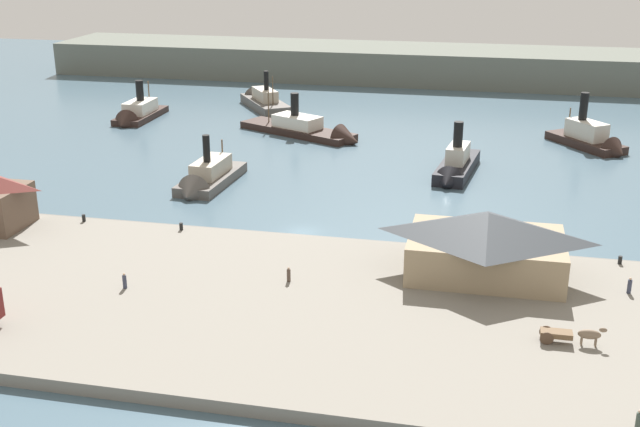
{
  "coord_description": "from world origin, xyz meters",
  "views": [
    {
      "loc": [
        21.97,
        -90.34,
        35.97
      ],
      "look_at": [
        1.9,
        1.86,
        2.0
      ],
      "focal_mm": 44.45,
      "sensor_mm": 36.0,
      "label": 1
    }
  ],
  "objects_px": {
    "ferry_shed_west_terminal": "(486,243)",
    "horse_cart": "(570,334)",
    "pedestrian_near_west_shed": "(289,275)",
    "mooring_post_center_east": "(620,260)",
    "ferry_near_quay": "(593,140)",
    "ferry_approaching_west": "(262,100)",
    "mooring_post_east": "(181,226)",
    "pedestrian_standing_center": "(639,420)",
    "ferry_departing_north": "(455,167)",
    "ferry_moored_east": "(312,131)",
    "mooring_post_center_west": "(84,218)",
    "ferry_mid_harbor": "(206,179)",
    "ferry_approaching_east": "(136,114)",
    "pedestrian_by_tram": "(629,286)",
    "pedestrian_walking_west": "(125,281)"
  },
  "relations": [
    {
      "from": "pedestrian_near_west_shed",
      "to": "pedestrian_standing_center",
      "type": "bearing_deg",
      "value": -31.96
    },
    {
      "from": "ferry_shed_west_terminal",
      "to": "ferry_approaching_west",
      "type": "xyz_separation_m",
      "value": [
        -48.47,
        81.52,
        -3.3
      ]
    },
    {
      "from": "pedestrian_near_west_shed",
      "to": "mooring_post_east",
      "type": "distance_m",
      "value": 20.39
    },
    {
      "from": "pedestrian_standing_center",
      "to": "mooring_post_east",
      "type": "bearing_deg",
      "value": 146.86
    },
    {
      "from": "pedestrian_near_west_shed",
      "to": "ferry_near_quay",
      "type": "bearing_deg",
      "value": 61.01
    },
    {
      "from": "horse_cart",
      "to": "mooring_post_east",
      "type": "height_order",
      "value": "horse_cart"
    },
    {
      "from": "pedestrian_standing_center",
      "to": "ferry_approaching_east",
      "type": "distance_m",
      "value": 120.81
    },
    {
      "from": "pedestrian_walking_west",
      "to": "mooring_post_east",
      "type": "bearing_deg",
      "value": 92.06
    },
    {
      "from": "mooring_post_center_east",
      "to": "ferry_departing_north",
      "type": "bearing_deg",
      "value": 120.71
    },
    {
      "from": "mooring_post_east",
      "to": "ferry_approaching_east",
      "type": "xyz_separation_m",
      "value": [
        -32.59,
        58.22,
        -0.3
      ]
    },
    {
      "from": "ferry_departing_north",
      "to": "ferry_moored_east",
      "type": "bearing_deg",
      "value": 144.56
    },
    {
      "from": "ferry_moored_east",
      "to": "ferry_approaching_west",
      "type": "bearing_deg",
      "value": 125.12
    },
    {
      "from": "ferry_moored_east",
      "to": "pedestrian_near_west_shed",
      "type": "bearing_deg",
      "value": -79.35
    },
    {
      "from": "mooring_post_center_west",
      "to": "pedestrian_standing_center",
      "type": "bearing_deg",
      "value": -27.34
    },
    {
      "from": "pedestrian_near_west_shed",
      "to": "ferry_mid_harbor",
      "type": "relative_size",
      "value": 0.1
    },
    {
      "from": "horse_cart",
      "to": "pedestrian_near_west_shed",
      "type": "distance_m",
      "value": 28.66
    },
    {
      "from": "pedestrian_standing_center",
      "to": "ferry_departing_north",
      "type": "distance_m",
      "value": 67.44
    },
    {
      "from": "pedestrian_standing_center",
      "to": "pedestrian_by_tram",
      "type": "bearing_deg",
      "value": 83.53
    },
    {
      "from": "ferry_approaching_east",
      "to": "ferry_departing_north",
      "type": "xyz_separation_m",
      "value": [
        63.99,
        -24.45,
        0.2
      ]
    },
    {
      "from": "pedestrian_by_tram",
      "to": "ferry_departing_north",
      "type": "relative_size",
      "value": 0.09
    },
    {
      "from": "ferry_departing_north",
      "to": "ferry_near_quay",
      "type": "height_order",
      "value": "ferry_near_quay"
    },
    {
      "from": "horse_cart",
      "to": "ferry_approaching_west",
      "type": "bearing_deg",
      "value": 120.48
    },
    {
      "from": "mooring_post_center_west",
      "to": "ferry_mid_harbor",
      "type": "bearing_deg",
      "value": 65.64
    },
    {
      "from": "pedestrian_by_tram",
      "to": "mooring_post_east",
      "type": "xyz_separation_m",
      "value": [
        -51.04,
        7.21,
        -0.33
      ]
    },
    {
      "from": "pedestrian_standing_center",
      "to": "pedestrian_near_west_shed",
      "type": "bearing_deg",
      "value": 148.04
    },
    {
      "from": "pedestrian_by_tram",
      "to": "ferry_mid_harbor",
      "type": "distance_m",
      "value": 61.57
    },
    {
      "from": "pedestrian_standing_center",
      "to": "ferry_approaching_east",
      "type": "bearing_deg",
      "value": 132.03
    },
    {
      "from": "ferry_departing_north",
      "to": "ferry_moored_east",
      "type": "xyz_separation_m",
      "value": [
        -26.93,
        19.17,
        -0.39
      ]
    },
    {
      "from": "ferry_shed_west_terminal",
      "to": "mooring_post_center_west",
      "type": "bearing_deg",
      "value": 173.56
    },
    {
      "from": "ferry_shed_west_terminal",
      "to": "ferry_moored_east",
      "type": "xyz_separation_m",
      "value": [
        -32.15,
        58.32,
        -3.55
      ]
    },
    {
      "from": "pedestrian_near_west_shed",
      "to": "mooring_post_center_east",
      "type": "relative_size",
      "value": 1.8
    },
    {
      "from": "mooring_post_center_west",
      "to": "ferry_near_quay",
      "type": "relative_size",
      "value": 0.06
    },
    {
      "from": "ferry_shed_west_terminal",
      "to": "horse_cart",
      "type": "bearing_deg",
      "value": -61.02
    },
    {
      "from": "pedestrian_near_west_shed",
      "to": "ferry_departing_north",
      "type": "distance_m",
      "value": 47.88
    },
    {
      "from": "pedestrian_by_tram",
      "to": "mooring_post_center_east",
      "type": "distance_m",
      "value": 7.69
    },
    {
      "from": "ferry_shed_west_terminal",
      "to": "ferry_mid_harbor",
      "type": "distance_m",
      "value": 48.19
    },
    {
      "from": "pedestrian_walking_west",
      "to": "ferry_shed_west_terminal",
      "type": "bearing_deg",
      "value": 17.86
    },
    {
      "from": "mooring_post_center_west",
      "to": "ferry_moored_east",
      "type": "height_order",
      "value": "ferry_moored_east"
    },
    {
      "from": "ferry_approaching_west",
      "to": "mooring_post_east",
      "type": "bearing_deg",
      "value": -81.15
    },
    {
      "from": "ferry_departing_north",
      "to": "ferry_mid_harbor",
      "type": "height_order",
      "value": "ferry_departing_north"
    },
    {
      "from": "horse_cart",
      "to": "mooring_post_center_east",
      "type": "bearing_deg",
      "value": 70.81
    },
    {
      "from": "pedestrian_near_west_shed",
      "to": "pedestrian_walking_west",
      "type": "distance_m",
      "value": 16.85
    },
    {
      "from": "ferry_shed_west_terminal",
      "to": "mooring_post_center_east",
      "type": "height_order",
      "value": "ferry_shed_west_terminal"
    },
    {
      "from": "pedestrian_standing_center",
      "to": "mooring_post_center_east",
      "type": "xyz_separation_m",
      "value": [
        2.89,
        32.0,
        -0.3
      ]
    },
    {
      "from": "ferry_approaching_west",
      "to": "horse_cart",
      "type": "bearing_deg",
      "value": -59.52
    },
    {
      "from": "pedestrian_standing_center",
      "to": "mooring_post_center_east",
      "type": "height_order",
      "value": "pedestrian_standing_center"
    },
    {
      "from": "pedestrian_by_tram",
      "to": "ferry_shed_west_terminal",
      "type": "bearing_deg",
      "value": 172.8
    },
    {
      "from": "ferry_departing_north",
      "to": "pedestrian_standing_center",
      "type": "bearing_deg",
      "value": -75.5
    },
    {
      "from": "mooring_post_center_west",
      "to": "mooring_post_east",
      "type": "distance_m",
      "value": 13.14
    },
    {
      "from": "pedestrian_by_tram",
      "to": "mooring_post_center_east",
      "type": "relative_size",
      "value": 1.91
    }
  ]
}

